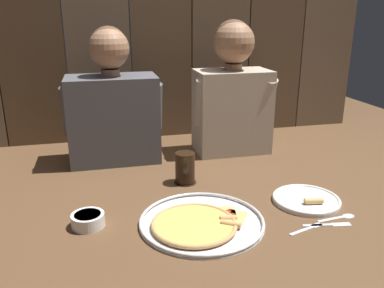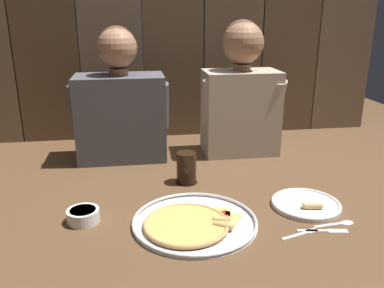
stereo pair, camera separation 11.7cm
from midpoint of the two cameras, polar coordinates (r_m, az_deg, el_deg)
name	(u,v)px [view 1 (the left image)]	position (r m, az deg, el deg)	size (l,w,h in m)	color
ground_plane	(202,200)	(1.42, -0.90, -8.16)	(3.20, 3.20, 0.00)	brown
pizza_tray	(200,222)	(1.26, -1.57, -11.30)	(0.40, 0.40, 0.03)	silver
dinner_plate	(306,200)	(1.44, 13.99, -7.85)	(0.24, 0.24, 0.03)	white
drinking_glass	(185,168)	(1.54, -3.20, -3.54)	(0.09, 0.09, 0.12)	black
dipping_bowl	(88,219)	(1.30, -17.36, -10.43)	(0.10, 0.10, 0.04)	white
table_fork	(308,228)	(1.28, 13.83, -11.82)	(0.13, 0.05, 0.01)	silver
table_knife	(327,225)	(1.31, 16.55, -11.16)	(0.16, 0.04, 0.01)	silver
table_spoon	(343,216)	(1.38, 18.68, -9.92)	(0.14, 0.04, 0.01)	silver
diner_left	(113,104)	(1.77, -13.29, 5.56)	(0.42, 0.22, 0.59)	#4C4C51
diner_right	(232,92)	(1.85, 4.06, 7.50)	(0.38, 0.22, 0.61)	#B2A38E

